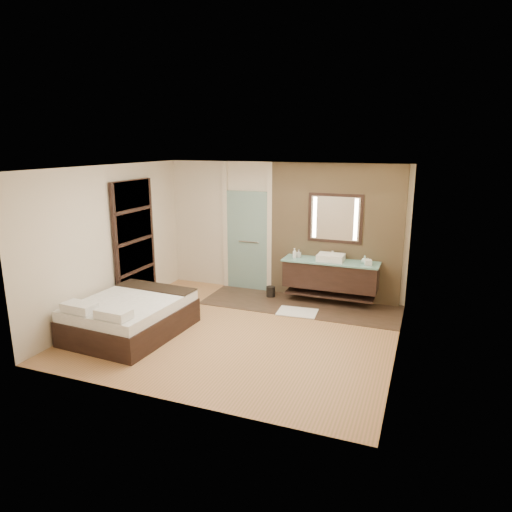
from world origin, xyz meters
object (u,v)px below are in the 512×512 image
at_px(vanity, 330,275).
at_px(mirror_unit, 335,218).
at_px(waste_bin, 271,292).
at_px(bed, 131,316).

relative_size(vanity, mirror_unit, 1.75).
height_order(vanity, waste_bin, vanity).
bearing_deg(mirror_unit, bed, -133.87).
distance_m(mirror_unit, bed, 4.19).
xyz_separation_m(vanity, bed, (-2.75, -2.62, -0.28)).
distance_m(vanity, mirror_unit, 1.10).
bearing_deg(waste_bin, mirror_unit, 14.33).
xyz_separation_m(mirror_unit, waste_bin, (-1.20, -0.31, -1.54)).
distance_m(vanity, waste_bin, 1.29).
bearing_deg(bed, waste_bin, 61.94).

